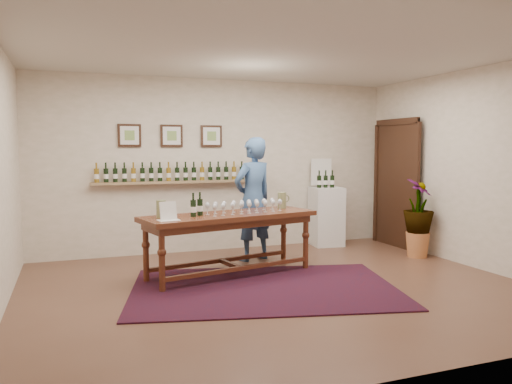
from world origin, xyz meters
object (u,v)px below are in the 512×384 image
object	(u,v)px
potted_plant	(418,218)
person	(253,199)
tasting_table	(230,223)
display_pedestal	(326,216)

from	to	relation	value
potted_plant	person	xyz separation A→B (m)	(-2.46, 0.71, 0.31)
tasting_table	potted_plant	world-z (taller)	potted_plant
tasting_table	display_pedestal	xyz separation A→B (m)	(2.20, 1.40, -0.20)
tasting_table	person	world-z (taller)	person
display_pedestal	person	xyz separation A→B (m)	(-1.59, -0.63, 0.42)
display_pedestal	person	size ratio (longest dim) A/B	0.55
tasting_table	potted_plant	distance (m)	3.07
display_pedestal	potted_plant	bearing A→B (deg)	-57.16
potted_plant	person	size ratio (longest dim) A/B	0.57
display_pedestal	person	distance (m)	1.76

